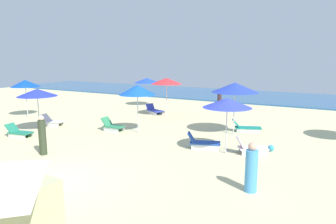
{
  "coord_description": "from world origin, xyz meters",
  "views": [
    {
      "loc": [
        8.05,
        -6.53,
        4.08
      ],
      "look_at": [
        -0.51,
        9.07,
        0.87
      ],
      "focal_mm": 33.37,
      "sensor_mm": 36.0,
      "label": 1
    }
  ],
  "objects_px": {
    "umbrella_3": "(147,80)",
    "umbrella_6": "(37,93)",
    "lounge_chair_2_0": "(251,148)",
    "lounge_chair_6_1": "(19,132)",
    "umbrella_2": "(227,103)",
    "beachgoer_2": "(42,136)",
    "lounge_chair_6_0": "(52,121)",
    "beachgoer_0": "(251,169)",
    "lounge_chair_1_0": "(154,110)",
    "umbrella_4": "(25,83)",
    "umbrella_1": "(167,81)",
    "umbrella_5": "(235,88)",
    "lounge_chair_5_0": "(246,127)",
    "beach_ball_1": "(271,148)",
    "lounge_chair_0_0": "(112,126)",
    "beachgoer_1": "(219,101)",
    "umbrella_0": "(137,90)",
    "lounge_chair_2_1": "(203,143)"
  },
  "relations": [
    {
      "from": "umbrella_0",
      "to": "lounge_chair_6_1",
      "type": "height_order",
      "value": "umbrella_0"
    },
    {
      "from": "umbrella_2",
      "to": "lounge_chair_2_1",
      "type": "bearing_deg",
      "value": 171.24
    },
    {
      "from": "umbrella_1",
      "to": "beachgoer_2",
      "type": "xyz_separation_m",
      "value": [
        -0.45,
        -9.83,
        -1.62
      ]
    },
    {
      "from": "lounge_chair_2_0",
      "to": "lounge_chair_6_1",
      "type": "xyz_separation_m",
      "value": [
        -11.1,
        -2.89,
        -0.02
      ]
    },
    {
      "from": "umbrella_6",
      "to": "beachgoer_0",
      "type": "height_order",
      "value": "umbrella_6"
    },
    {
      "from": "lounge_chair_1_0",
      "to": "umbrella_2",
      "type": "bearing_deg",
      "value": -104.62
    },
    {
      "from": "umbrella_3",
      "to": "umbrella_6",
      "type": "height_order",
      "value": "umbrella_6"
    },
    {
      "from": "umbrella_6",
      "to": "beachgoer_1",
      "type": "xyz_separation_m",
      "value": [
        6.4,
        11.09,
        -1.42
      ]
    },
    {
      "from": "lounge_chair_2_0",
      "to": "umbrella_4",
      "type": "height_order",
      "value": "umbrella_4"
    },
    {
      "from": "lounge_chair_2_0",
      "to": "umbrella_4",
      "type": "distance_m",
      "value": 15.58
    },
    {
      "from": "umbrella_2",
      "to": "lounge_chair_6_1",
      "type": "xyz_separation_m",
      "value": [
        -10.16,
        -2.44,
        -1.93
      ]
    },
    {
      "from": "lounge_chair_6_1",
      "to": "lounge_chair_0_0",
      "type": "bearing_deg",
      "value": -55.8
    },
    {
      "from": "umbrella_5",
      "to": "beachgoer_0",
      "type": "distance_m",
      "value": 7.31
    },
    {
      "from": "lounge_chair_6_0",
      "to": "beach_ball_1",
      "type": "relative_size",
      "value": 5.03
    },
    {
      "from": "umbrella_1",
      "to": "umbrella_5",
      "type": "distance_m",
      "value": 6.11
    },
    {
      "from": "umbrella_3",
      "to": "umbrella_4",
      "type": "xyz_separation_m",
      "value": [
        -4.68,
        -7.81,
        0.16
      ]
    },
    {
      "from": "beachgoer_2",
      "to": "beach_ball_1",
      "type": "distance_m",
      "value": 9.74
    },
    {
      "from": "umbrella_4",
      "to": "lounge_chair_1_0",
      "type": "bearing_deg",
      "value": 35.46
    },
    {
      "from": "lounge_chair_5_0",
      "to": "lounge_chair_0_0",
      "type": "bearing_deg",
      "value": 95.99
    },
    {
      "from": "umbrella_1",
      "to": "beach_ball_1",
      "type": "height_order",
      "value": "umbrella_1"
    },
    {
      "from": "umbrella_6",
      "to": "lounge_chair_6_1",
      "type": "distance_m",
      "value": 2.32
    },
    {
      "from": "umbrella_1",
      "to": "lounge_chair_6_1",
      "type": "bearing_deg",
      "value": -115.18
    },
    {
      "from": "lounge_chair_6_1",
      "to": "beachgoer_1",
      "type": "height_order",
      "value": "beachgoer_1"
    },
    {
      "from": "umbrella_6",
      "to": "beachgoer_0",
      "type": "xyz_separation_m",
      "value": [
        12.13,
        -2.19,
        -1.41
      ]
    },
    {
      "from": "lounge_chair_1_0",
      "to": "umbrella_0",
      "type": "bearing_deg",
      "value": -131.5
    },
    {
      "from": "umbrella_6",
      "to": "beach_ball_1",
      "type": "relative_size",
      "value": 8.68
    },
    {
      "from": "lounge_chair_6_0",
      "to": "lounge_chair_6_1",
      "type": "relative_size",
      "value": 0.96
    },
    {
      "from": "beachgoer_0",
      "to": "lounge_chair_5_0",
      "type": "bearing_deg",
      "value": 109.24
    },
    {
      "from": "umbrella_0",
      "to": "lounge_chair_2_0",
      "type": "xyz_separation_m",
      "value": [
        6.24,
        -0.76,
        -2.06
      ]
    },
    {
      "from": "umbrella_2",
      "to": "beach_ball_1",
      "type": "relative_size",
      "value": 8.8
    },
    {
      "from": "umbrella_2",
      "to": "beachgoer_2",
      "type": "distance_m",
      "value": 7.8
    },
    {
      "from": "lounge_chair_0_0",
      "to": "beachgoer_0",
      "type": "height_order",
      "value": "beachgoer_0"
    },
    {
      "from": "lounge_chair_2_1",
      "to": "umbrella_3",
      "type": "xyz_separation_m",
      "value": [
        -8.67,
        9.01,
        1.84
      ]
    },
    {
      "from": "beachgoer_2",
      "to": "beach_ball_1",
      "type": "bearing_deg",
      "value": 130.36
    },
    {
      "from": "lounge_chair_1_0",
      "to": "lounge_chair_6_1",
      "type": "xyz_separation_m",
      "value": [
        -2.72,
        -8.83,
        -0.0
      ]
    },
    {
      "from": "lounge_chair_1_0",
      "to": "umbrella_6",
      "type": "relative_size",
      "value": 0.67
    },
    {
      "from": "lounge_chair_1_0",
      "to": "beachgoer_0",
      "type": "height_order",
      "value": "beachgoer_0"
    },
    {
      "from": "umbrella_5",
      "to": "lounge_chair_6_0",
      "type": "xyz_separation_m",
      "value": [
        -10.01,
        -3.17,
        -2.21
      ]
    },
    {
      "from": "umbrella_2",
      "to": "lounge_chair_5_0",
      "type": "bearing_deg",
      "value": 93.84
    },
    {
      "from": "lounge_chair_6_0",
      "to": "lounge_chair_6_1",
      "type": "height_order",
      "value": "lounge_chair_6_0"
    },
    {
      "from": "beachgoer_0",
      "to": "beach_ball_1",
      "type": "xyz_separation_m",
      "value": [
        -0.25,
        4.53,
        -0.58
      ]
    },
    {
      "from": "umbrella_1",
      "to": "lounge_chair_6_1",
      "type": "xyz_separation_m",
      "value": [
        -3.96,
        -8.43,
        -2.17
      ]
    },
    {
      "from": "umbrella_3",
      "to": "lounge_chair_5_0",
      "type": "relative_size",
      "value": 1.4
    },
    {
      "from": "lounge_chair_0_0",
      "to": "beach_ball_1",
      "type": "relative_size",
      "value": 4.62
    },
    {
      "from": "umbrella_4",
      "to": "umbrella_1",
      "type": "bearing_deg",
      "value": 29.12
    },
    {
      "from": "lounge_chair_0_0",
      "to": "lounge_chair_1_0",
      "type": "distance_m",
      "value": 5.55
    },
    {
      "from": "lounge_chair_6_0",
      "to": "beachgoer_0",
      "type": "distance_m",
      "value": 13.06
    },
    {
      "from": "umbrella_0",
      "to": "lounge_chair_0_0",
      "type": "distance_m",
      "value": 2.54
    },
    {
      "from": "lounge_chair_1_0",
      "to": "beachgoer_0",
      "type": "relative_size",
      "value": 1.01
    },
    {
      "from": "umbrella_5",
      "to": "beach_ball_1",
      "type": "relative_size",
      "value": 10.13
    }
  ]
}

